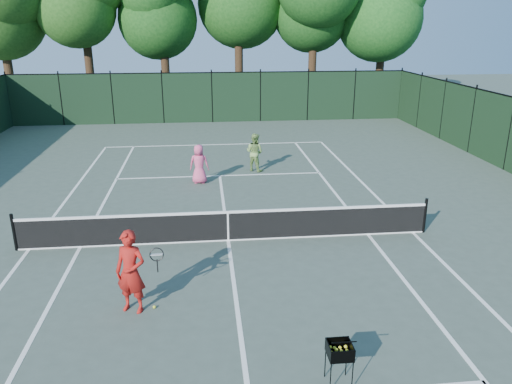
{
  "coord_description": "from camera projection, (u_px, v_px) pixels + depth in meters",
  "views": [
    {
      "loc": [
        -0.6,
        -13.05,
        5.92
      ],
      "look_at": [
        0.9,
        1.0,
        1.1
      ],
      "focal_mm": 35.0,
      "sensor_mm": 36.0,
      "label": 1
    }
  ],
  "objects": [
    {
      "name": "service_line_far",
      "position": [
        220.0,
        176.0,
        20.27
      ],
      "size": [
        8.23,
        0.1,
        0.01
      ],
      "primitive_type": "cube",
      "color": "white",
      "rests_on": "ground"
    },
    {
      "name": "sideline_singles_right",
      "position": [
        368.0,
        234.0,
        14.66
      ],
      "size": [
        0.1,
        23.77,
        0.01
      ],
      "primitive_type": "cube",
      "color": "white",
      "rests_on": "ground"
    },
    {
      "name": "player_green",
      "position": [
        255.0,
        152.0,
        20.74
      ],
      "size": [
        0.98,
        0.94,
        1.59
      ],
      "rotation": [
        0.0,
        0.0,
        2.5
      ],
      "color": "#7BA452",
      "rests_on": "ground"
    },
    {
      "name": "tennis_net",
      "position": [
        228.0,
        225.0,
        14.09
      ],
      "size": [
        11.69,
        0.09,
        1.06
      ],
      "color": "black",
      "rests_on": "ground"
    },
    {
      "name": "baseline_far",
      "position": [
        216.0,
        145.0,
        25.43
      ],
      "size": [
        10.97,
        0.1,
        0.01
      ],
      "primitive_type": "cube",
      "color": "white",
      "rests_on": "ground"
    },
    {
      "name": "loose_ball_midcourt",
      "position": [
        154.0,
        307.0,
        10.87
      ],
      "size": [
        0.07,
        0.07,
        0.07
      ],
      "primitive_type": "sphere",
      "color": "yellow",
      "rests_on": "ground"
    },
    {
      "name": "player_pink",
      "position": [
        199.0,
        164.0,
        19.14
      ],
      "size": [
        0.79,
        0.56,
        1.52
      ],
      "rotation": [
        0.0,
        0.0,
        3.03
      ],
      "color": "#E3507F",
      "rests_on": "ground"
    },
    {
      "name": "sideline_doubles_left",
      "position": [
        29.0,
        249.0,
        13.7
      ],
      "size": [
        0.1,
        23.77,
        0.01
      ],
      "primitive_type": "cube",
      "color": "white",
      "rests_on": "ground"
    },
    {
      "name": "fence_far",
      "position": [
        212.0,
        98.0,
        30.7
      ],
      "size": [
        24.0,
        0.05,
        3.0
      ],
      "primitive_type": "cube",
      "color": "black",
      "rests_on": "ground"
    },
    {
      "name": "sideline_doubles_right",
      "position": [
        413.0,
        232.0,
        14.8
      ],
      "size": [
        0.1,
        23.77,
        0.01
      ],
      "primitive_type": "cube",
      "color": "white",
      "rests_on": "ground"
    },
    {
      "name": "sideline_singles_left",
      "position": [
        80.0,
        247.0,
        13.83
      ],
      "size": [
        0.1,
        23.77,
        0.01
      ],
      "primitive_type": "cube",
      "color": "white",
      "rests_on": "ground"
    },
    {
      "name": "ball_hopper",
      "position": [
        340.0,
        350.0,
        8.42
      ],
      "size": [
        0.42,
        0.42,
        0.8
      ],
      "rotation": [
        0.0,
        0.0,
        -0.01
      ],
      "color": "black",
      "rests_on": "ground"
    },
    {
      "name": "coach",
      "position": [
        131.0,
        272.0,
        10.52
      ],
      "size": [
        1.09,
        0.65,
        1.85
      ],
      "rotation": [
        0.0,
        0.0,
        -0.36
      ],
      "color": "#AE1913",
      "rests_on": "ground"
    },
    {
      "name": "center_service_line",
      "position": [
        228.0,
        241.0,
        14.25
      ],
      "size": [
        0.1,
        12.8,
        0.01
      ],
      "primitive_type": "cube",
      "color": "white",
      "rests_on": "ground"
    },
    {
      "name": "ground",
      "position": [
        228.0,
        241.0,
        14.25
      ],
      "size": [
        90.0,
        90.0,
        0.0
      ],
      "primitive_type": "plane",
      "color": "#414E44",
      "rests_on": "ground"
    }
  ]
}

